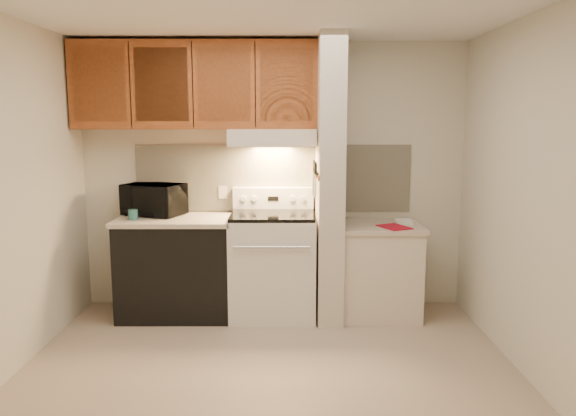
{
  "coord_description": "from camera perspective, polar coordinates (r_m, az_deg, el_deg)",
  "views": [
    {
      "loc": [
        0.13,
        -3.82,
        1.78
      ],
      "look_at": [
        0.14,
        0.75,
        1.06
      ],
      "focal_mm": 35.0,
      "sensor_mm": 36.0,
      "label": 1
    }
  ],
  "objects": [
    {
      "name": "right_cab_base",
      "position": [
        5.22,
        9.2,
        -6.45
      ],
      "size": [
        0.7,
        0.6,
        0.81
      ],
      "primitive_type": "cube",
      "color": "beige",
      "rests_on": "floor"
    },
    {
      "name": "knife_blade_d",
      "position": [
        5.04,
        2.69,
        2.53
      ],
      "size": [
        0.01,
        0.04,
        0.16
      ],
      "primitive_type": "cube",
      "color": "silver",
      "rests_on": "knife_strip"
    },
    {
      "name": "cab_gap_b",
      "position": [
        5.06,
        -9.66,
        12.26
      ],
      "size": [
        0.01,
        0.01,
        0.73
      ],
      "primitive_type": "cube",
      "color": "black",
      "rests_on": "upper_cabinets"
    },
    {
      "name": "teal_jar",
      "position": [
        5.14,
        -15.46,
        -0.64
      ],
      "size": [
        0.1,
        0.1,
        0.09
      ],
      "primitive_type": "cylinder",
      "rotation": [
        0.0,
        0.0,
        0.28
      ],
      "color": "#2C6C6C",
      "rests_on": "left_countertop"
    },
    {
      "name": "range_backguard",
      "position": [
        5.31,
        -1.51,
        1.02
      ],
      "size": [
        0.76,
        0.08,
        0.2
      ],
      "primitive_type": "cube",
      "color": "silver",
      "rests_on": "range_body"
    },
    {
      "name": "range_knob_right_outer",
      "position": [
        5.27,
        1.52,
        0.96
      ],
      "size": [
        0.05,
        0.02,
        0.05
      ],
      "primitive_type": "cylinder",
      "rotation": [
        1.57,
        0.0,
        0.0
      ],
      "color": "silver",
      "rests_on": "range_backguard"
    },
    {
      "name": "outlet",
      "position": [
        5.37,
        -6.63,
        1.6
      ],
      "size": [
        0.08,
        0.01,
        0.12
      ],
      "primitive_type": "cube",
      "color": "beige",
      "rests_on": "backsplash"
    },
    {
      "name": "range_knob_left_outer",
      "position": [
        5.28,
        -4.56,
        0.95
      ],
      "size": [
        0.05,
        0.02,
        0.05
      ],
      "primitive_type": "cylinder",
      "rotation": [
        1.57,
        0.0,
        0.0
      ],
      "color": "silver",
      "rests_on": "range_backguard"
    },
    {
      "name": "cab_gap_a",
      "position": [
        5.18,
        -15.76,
        11.98
      ],
      "size": [
        0.01,
        0.01,
        0.73
      ],
      "primitive_type": "cube",
      "color": "black",
      "rests_on": "upper_cabinets"
    },
    {
      "name": "upper_cabinets",
      "position": [
        5.22,
        -9.37,
        12.16
      ],
      "size": [
        2.18,
        0.33,
        0.77
      ],
      "primitive_type": "cube",
      "color": "#994C22",
      "rests_on": "wall_back"
    },
    {
      "name": "hood_lip",
      "position": [
        4.89,
        -1.65,
        6.58
      ],
      "size": [
        0.78,
        0.04,
        0.06
      ],
      "primitive_type": "cube",
      "color": "beige",
      "rests_on": "range_hood"
    },
    {
      "name": "oven_window",
      "position": [
        4.83,
        -1.67,
        -6.44
      ],
      "size": [
        0.5,
        0.01,
        0.3
      ],
      "primitive_type": "cube",
      "color": "black",
      "rests_on": "range_body"
    },
    {
      "name": "knife_blade_e",
      "position": [
        5.12,
        2.64,
        2.53
      ],
      "size": [
        0.01,
        0.04,
        0.18
      ],
      "primitive_type": "cube",
      "color": "silver",
      "rests_on": "knife_strip"
    },
    {
      "name": "wall_right",
      "position": [
        4.2,
        23.3,
        0.93
      ],
      "size": [
        0.02,
        3.0,
        2.5
      ],
      "primitive_type": "cube",
      "color": "beige",
      "rests_on": "floor"
    },
    {
      "name": "pillar_trim",
      "position": [
        5.0,
        2.92,
        3.4
      ],
      "size": [
        0.01,
        0.7,
        0.04
      ],
      "primitive_type": "cube",
      "color": "#994C22",
      "rests_on": "partition_pillar"
    },
    {
      "name": "dishwasher_front",
      "position": [
        5.26,
        -11.24,
        -6.06
      ],
      "size": [
        1.0,
        0.63,
        0.87
      ],
      "primitive_type": "cube",
      "color": "black",
      "rests_on": "floor"
    },
    {
      "name": "range_knob_right_inner",
      "position": [
        5.27,
        0.43,
        0.96
      ],
      "size": [
        0.05,
        0.02,
        0.05
      ],
      "primitive_type": "cylinder",
      "rotation": [
        1.57,
        0.0,
        0.0
      ],
      "color": "silver",
      "rests_on": "range_backguard"
    },
    {
      "name": "ceiling",
      "position": [
        3.89,
        -2.17,
        19.58
      ],
      "size": [
        3.6,
        3.6,
        0.0
      ],
      "primitive_type": "plane",
      "rotation": [
        3.14,
        0.0,
        0.0
      ],
      "color": "white",
      "rests_on": "wall_back"
    },
    {
      "name": "white_box",
      "position": [
        5.2,
        11.66,
        -1.35
      ],
      "size": [
        0.16,
        0.11,
        0.04
      ],
      "primitive_type": "cube",
      "rotation": [
        0.0,
        0.0,
        0.08
      ],
      "color": "white",
      "rests_on": "right_countertop"
    },
    {
      "name": "partition_pillar",
      "position": [
        5.01,
        4.24,
        2.83
      ],
      "size": [
        0.22,
        0.7,
        2.5
      ],
      "primitive_type": "cube",
      "color": "beige",
      "rests_on": "floor"
    },
    {
      "name": "cooktop",
      "position": [
        5.05,
        -1.59,
        -0.72
      ],
      "size": [
        0.74,
        0.64,
        0.03
      ],
      "primitive_type": "cube",
      "color": "black",
      "rests_on": "range_body"
    },
    {
      "name": "range_hood",
      "position": [
        5.1,
        -1.59,
        7.18
      ],
      "size": [
        0.78,
        0.44,
        0.15
      ],
      "primitive_type": "cube",
      "color": "beige",
      "rests_on": "upper_cabinets"
    },
    {
      "name": "knife_blade_b",
      "position": [
        4.89,
        2.77,
        2.22
      ],
      "size": [
        0.01,
        0.04,
        0.18
      ],
      "primitive_type": "cube",
      "color": "silver",
      "rests_on": "knife_strip"
    },
    {
      "name": "knife_handle_e",
      "position": [
        5.11,
        2.66,
        4.31
      ],
      "size": [
        0.02,
        0.02,
        0.1
      ],
      "primitive_type": "cylinder",
      "color": "black",
      "rests_on": "knife_strip"
    },
    {
      "name": "cab_door_d",
      "position": [
        4.99,
        -0.15,
        12.43
      ],
      "size": [
        0.46,
        0.01,
        0.63
      ],
      "primitive_type": "cube",
      "color": "#994C22",
      "rests_on": "upper_cabinets"
    },
    {
      "name": "knife_handle_a",
      "position": [
        4.79,
        2.84,
        4.0
      ],
      "size": [
        0.02,
        0.02,
        0.1
      ],
      "primitive_type": "cylinder",
      "color": "black",
      "rests_on": "knife_strip"
    },
    {
      "name": "cab_gap_c",
      "position": [
        5.0,
        -3.35,
        12.41
      ],
      "size": [
        0.01,
        0.01,
        0.73
      ],
      "primitive_type": "cube",
      "color": "black",
      "rests_on": "upper_cabinets"
    },
    {
      "name": "cab_door_a",
      "position": [
        5.26,
        -18.68,
        11.79
      ],
      "size": [
        0.46,
        0.01,
        0.63
      ],
      "primitive_type": "cube",
      "color": "#994C22",
      "rests_on": "upper_cabinets"
    },
    {
      "name": "range_body",
      "position": [
        5.15,
        -1.57,
        -5.93
      ],
      "size": [
        0.76,
        0.65,
        0.92
      ],
      "primitive_type": "cube",
      "color": "silver",
      "rests_on": "floor"
    },
    {
      "name": "wall_left",
      "position": [
        4.31,
        -26.71,
        0.9
      ],
      "size": [
        0.02,
        3.0,
        2.5
      ],
      "primitive_type": "cube",
      "color": "beige",
      "rests_on": "floor"
    },
    {
      "name": "range_display",
      "position": [
        5.27,
        -1.52,
        0.96
      ],
      "size": [
        0.1,
        0.01,
        0.04
      ],
      "primitive_type": "cube",
      "color": "black",
      "rests_on": "range_backguard"
    },
    {
      "name": "cab_door_c",
      "position": [
        5.02,
        -6.52,
        12.35
      ],
      "size": [
        0.46,
        0.01,
        0.63
      ],
      "primitive_type": "cube",
      "color": "#994C22",
      "rests_on": "upper_cabinets"
    },
    {
      "name": "oven_handle",
      "position": [
        4.74,
        -1.69,
        -4.0
      ],
      "size": [
        0.65,
        0.02,
        0.02
      ],
      "primitive_type": "cylinder",
      "rotation": [
        0.0,
        1.57,
        0.0
      ],
      "color": "silver",
      "rests_on": "range_body"
    },
    {
      "name": "red_folder",
      "position": [
        5.0,
        10.74,
        -1.91
      ],
      "size": [
        0.3,
        0.34,
        0.01
      ],
      "primitive_type": "cube",
      "rotation": [
        0.0,
        0.0,
        0.43
      ],
      "color": "#A70C20",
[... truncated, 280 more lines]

